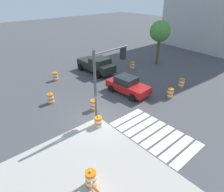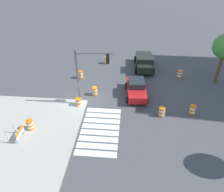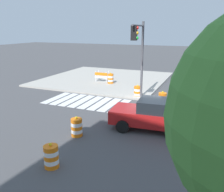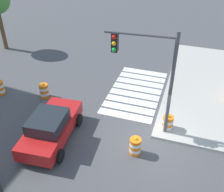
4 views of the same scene
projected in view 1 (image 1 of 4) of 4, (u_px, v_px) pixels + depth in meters
ground_plane at (98, 119)px, 15.34m from camera, size 120.00×120.00×0.00m
crosswalk_stripes at (154, 134)px, 13.72m from camera, size 5.85×3.20×0.02m
sports_car at (128, 85)px, 18.82m from camera, size 4.43×2.40×1.63m
pickup_truck at (97, 65)px, 23.41m from camera, size 5.20×2.44×1.92m
traffic_barrel_near_corner at (51, 98)px, 17.26m from camera, size 0.56×0.56×1.02m
traffic_barrel_crosswalk_end at (94, 105)px, 16.27m from camera, size 0.56×0.56×1.02m
traffic_barrel_median_near at (170, 93)px, 18.13m from camera, size 0.56×0.56×1.02m
traffic_barrel_median_far at (181, 83)px, 20.15m from camera, size 0.56×0.56×1.02m
traffic_barrel_far_curb at (98, 122)px, 14.14m from camera, size 0.56×0.56×1.02m
traffic_barrel_lane_center at (55, 76)px, 21.63m from camera, size 0.56×0.56×1.02m
traffic_barrel_opposite_curb at (132, 65)px, 24.80m from camera, size 0.56×0.56×1.02m
traffic_barrel_on_sidewalk at (91, 178)px, 9.76m from camera, size 0.56×0.56×1.02m
traffic_light_pole at (107, 72)px, 13.45m from camera, size 0.58×3.29×5.50m
street_tree_streetside_near at (160, 32)px, 24.71m from camera, size 2.61×2.61×5.59m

